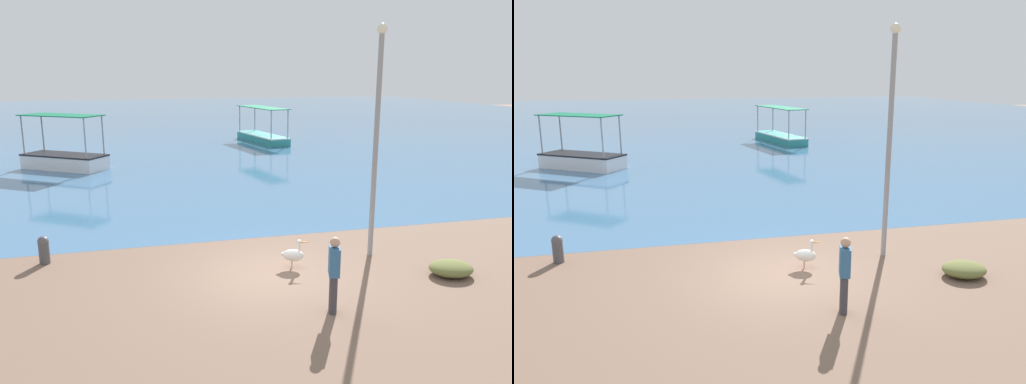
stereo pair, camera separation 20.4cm
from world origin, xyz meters
TOP-DOWN VIEW (x-y plane):
  - ground at (0.00, 0.00)m, footprint 120.00×120.00m
  - harbor_water at (0.00, 48.00)m, footprint 110.00×90.00m
  - fishing_boat_far_right at (6.44, 24.62)m, footprint 2.73×6.18m
  - fishing_boat_outer at (-6.68, 16.84)m, footprint 4.76×4.03m
  - pelican at (0.76, 0.35)m, footprint 0.77×0.48m
  - lamp_post at (3.19, 0.76)m, footprint 0.28×0.28m
  - mooring_bollard at (-5.65, 2.32)m, footprint 0.30×0.30m
  - fisherman_standing at (0.80, -2.23)m, footprint 0.33×0.45m
  - net_pile at (4.52, -1.10)m, footprint 1.13×0.96m

SIDE VIEW (x-z plane):
  - ground at x=0.00m, z-range 0.00..0.00m
  - harbor_water at x=0.00m, z-range 0.00..0.00m
  - net_pile at x=4.52m, z-range 0.00..0.36m
  - pelican at x=0.76m, z-range -0.02..0.78m
  - mooring_bollard at x=-5.65m, z-range 0.03..0.80m
  - fishing_boat_far_right at x=6.44m, z-range -0.80..1.80m
  - fishing_boat_outer at x=-6.68m, z-range -0.87..2.03m
  - fisherman_standing at x=0.80m, z-range 0.06..1.75m
  - lamp_post at x=3.19m, z-range 0.36..6.64m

